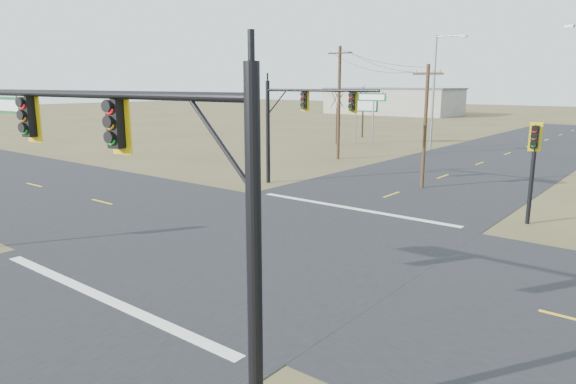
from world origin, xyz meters
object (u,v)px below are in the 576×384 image
object	(u,v)px
mast_arm_far	(305,111)
highway_sign	(365,109)
utility_pole_near	(425,124)
bare_tree_a	(337,98)
pedestal_signal_ne	(534,152)
mast_arm_near	(125,155)
streetlight_c	(436,86)
bare_tree_b	(363,94)
utility_pole_far	(339,102)

from	to	relation	value
mast_arm_far	highway_sign	bearing A→B (deg)	95.64
utility_pole_near	highway_sign	xyz separation A→B (m)	(-15.28, 18.78, -0.22)
highway_sign	bare_tree_a	distance (m)	3.23
mast_arm_far	pedestal_signal_ne	xyz separation A→B (m)	(13.61, -0.39, -1.44)
mast_arm_near	bare_tree_a	xyz separation A→B (m)	(-21.65, 41.66, 0.02)
mast_arm_near	bare_tree_a	bearing A→B (deg)	107.37
mast_arm_far	highway_sign	distance (m)	25.34
streetlight_c	bare_tree_a	bearing A→B (deg)	-155.66
mast_arm_near	utility_pole_near	bearing A→B (deg)	88.76
mast_arm_near	highway_sign	world-z (taller)	mast_arm_near
streetlight_c	bare_tree_b	size ratio (longest dim) A/B	1.67
mast_arm_near	mast_arm_far	distance (m)	21.96
bare_tree_a	pedestal_signal_ne	bearing A→B (deg)	-41.28
mast_arm_near	bare_tree_b	size ratio (longest dim) A/B	1.52
mast_arm_far	bare_tree_b	distance (m)	33.39
utility_pole_near	bare_tree_a	size ratio (longest dim) A/B	1.21
utility_pole_near	bare_tree_a	world-z (taller)	utility_pole_near
pedestal_signal_ne	mast_arm_far	bearing A→B (deg)	158.39
utility_pole_far	highway_sign	size ratio (longest dim) A/B	1.80
pedestal_signal_ne	highway_sign	distance (m)	33.14
utility_pole_near	highway_sign	distance (m)	24.21
mast_arm_far	bare_tree_a	bearing A→B (deg)	102.44
bare_tree_a	bare_tree_b	size ratio (longest dim) A/B	0.95
highway_sign	bare_tree_a	bearing A→B (deg)	-166.45
highway_sign	streetlight_c	size ratio (longest dim) A/B	0.48
utility_pole_near	streetlight_c	distance (m)	21.14
mast_arm_near	pedestal_signal_ne	xyz separation A→B (m)	(3.84, 19.28, -1.58)
bare_tree_a	bare_tree_b	bearing A→B (deg)	101.24
mast_arm_near	highway_sign	bearing A→B (deg)	103.73
utility_pole_far	streetlight_c	size ratio (longest dim) A/B	0.86
utility_pole_far	highway_sign	world-z (taller)	utility_pole_far
streetlight_c	bare_tree_b	bearing A→B (deg)	164.11
mast_arm_near	highway_sign	xyz separation A→B (m)	(-19.08, 43.21, -1.17)
mast_arm_far	utility_pole_near	xyz separation A→B (m)	(5.96, 4.76, -0.81)
mast_arm_near	utility_pole_near	xyz separation A→B (m)	(-3.81, 24.43, -0.95)
utility_pole_near	streetlight_c	world-z (taller)	streetlight_c
mast_arm_near	streetlight_c	xyz separation A→B (m)	(-11.41, 44.03, 1.31)
pedestal_signal_ne	bare_tree_a	size ratio (longest dim) A/B	0.76
utility_pole_near	pedestal_signal_ne	bearing A→B (deg)	-33.97
highway_sign	bare_tree_b	size ratio (longest dim) A/B	0.80
utility_pole_near	streetlight_c	bearing A→B (deg)	111.20
bare_tree_a	mast_arm_far	bearing A→B (deg)	-61.61
utility_pole_far	utility_pole_near	bearing A→B (deg)	-33.96
highway_sign	bare_tree_b	xyz separation A→B (m)	(-4.26, 6.96, 1.53)
streetlight_c	bare_tree_b	xyz separation A→B (m)	(-11.94, 6.14, -0.96)
mast_arm_near	bare_tree_b	world-z (taller)	mast_arm_near
bare_tree_a	utility_pole_near	bearing A→B (deg)	-43.99
highway_sign	bare_tree_a	xyz separation A→B (m)	(-2.57, -1.55, 1.19)
streetlight_c	bare_tree_a	world-z (taller)	streetlight_c
highway_sign	streetlight_c	bearing A→B (deg)	-11.43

